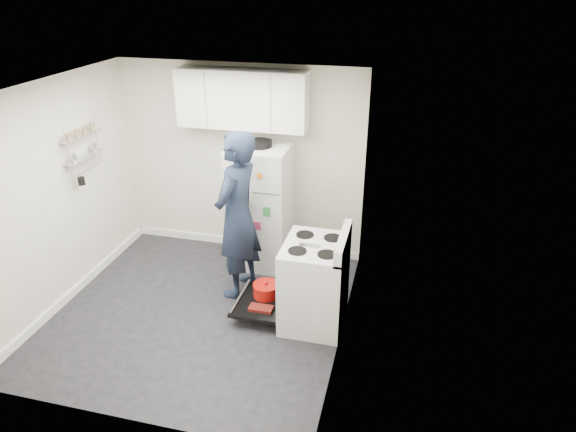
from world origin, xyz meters
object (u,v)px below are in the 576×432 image
(electric_range, at_px, (313,284))
(refrigerator, at_px, (261,206))
(open_oven_door, at_px, (263,296))
(person, at_px, (237,216))

(electric_range, height_order, refrigerator, refrigerator)
(open_oven_door, relative_size, person, 0.35)
(open_oven_door, height_order, person, person)
(open_oven_door, bearing_deg, electric_range, -4.55)
(electric_range, height_order, person, person)
(refrigerator, bearing_deg, open_oven_door, -72.67)
(open_oven_door, xyz_separation_m, person, (-0.39, 0.33, 0.80))
(electric_range, xyz_separation_m, refrigerator, (-0.90, 1.10, 0.33))
(electric_range, xyz_separation_m, open_oven_door, (-0.57, 0.05, -0.28))
(refrigerator, height_order, person, person)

